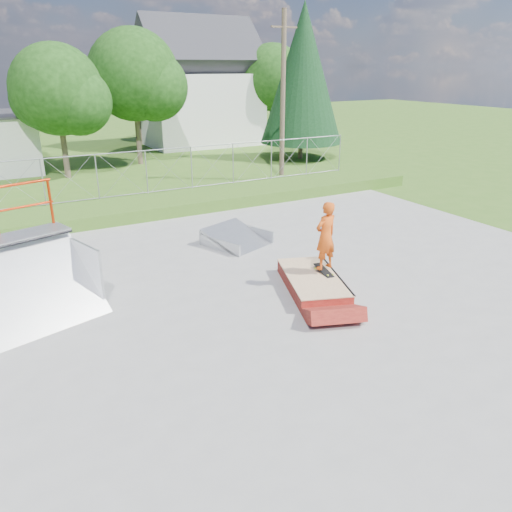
{
  "coord_description": "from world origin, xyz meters",
  "views": [
    {
      "loc": [
        -5.95,
        -9.61,
        5.49
      ],
      "look_at": [
        -0.37,
        0.47,
        1.1
      ],
      "focal_mm": 35.0,
      "sensor_mm": 36.0,
      "label": 1
    }
  ],
  "objects_px": {
    "grind_box": "(313,283)",
    "quarter_pipe": "(21,260)",
    "skater": "(326,239)",
    "flat_bank_ramp": "(237,237)"
  },
  "relations": [
    {
      "from": "quarter_pipe",
      "to": "skater",
      "type": "height_order",
      "value": "quarter_pipe"
    },
    {
      "from": "grind_box",
      "to": "quarter_pipe",
      "type": "relative_size",
      "value": 1.03
    },
    {
      "from": "grind_box",
      "to": "quarter_pipe",
      "type": "height_order",
      "value": "quarter_pipe"
    },
    {
      "from": "flat_bank_ramp",
      "to": "quarter_pipe",
      "type": "bearing_deg",
      "value": 177.8
    },
    {
      "from": "grind_box",
      "to": "skater",
      "type": "height_order",
      "value": "skater"
    },
    {
      "from": "grind_box",
      "to": "flat_bank_ramp",
      "type": "relative_size",
      "value": 1.64
    },
    {
      "from": "flat_bank_ramp",
      "to": "skater",
      "type": "bearing_deg",
      "value": -103.52
    },
    {
      "from": "grind_box",
      "to": "quarter_pipe",
      "type": "distance_m",
      "value": 7.0
    },
    {
      "from": "grind_box",
      "to": "flat_bank_ramp",
      "type": "xyz_separation_m",
      "value": [
        -0.11,
        4.1,
        0.06
      ]
    },
    {
      "from": "skater",
      "to": "flat_bank_ramp",
      "type": "bearing_deg",
      "value": -92.08
    }
  ]
}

